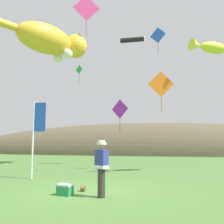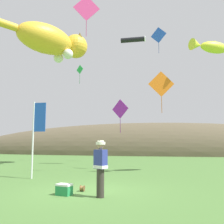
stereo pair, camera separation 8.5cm
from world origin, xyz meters
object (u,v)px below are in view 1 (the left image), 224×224
(kite_diamond_violet, at_px, (120,109))
(kite_diamond_orange, at_px, (161,84))
(kite_diamond_green, at_px, (79,70))
(kite_diamond_pink, at_px, (86,8))
(kite_diamond_blue, at_px, (158,35))
(festival_attendant, at_px, (101,166))
(kite_giant_cat, at_px, (52,41))
(kite_spool, at_px, (83,188))
(picnic_cooler, at_px, (65,190))
(festival_banner_pole, at_px, (36,128))
(kite_fish_windsock, at_px, (210,47))
(kite_tube_streamer, at_px, (133,40))

(kite_diamond_violet, distance_m, kite_diamond_orange, 3.25)
(kite_diamond_green, xyz_separation_m, kite_diamond_pink, (3.29, -8.48, 0.85))
(kite_diamond_pink, bearing_deg, kite_diamond_blue, 65.15)
(festival_attendant, xyz_separation_m, kite_giant_cat, (-5.87, 8.56, 8.13))
(kite_spool, height_order, kite_diamond_violet, kite_diamond_violet)
(picnic_cooler, relative_size, kite_diamond_blue, 0.24)
(festival_attendant, relative_size, kite_diamond_orange, 0.75)
(festival_banner_pole, bearing_deg, kite_giant_cat, 109.14)
(kite_fish_windsock, height_order, kite_tube_streamer, kite_tube_streamer)
(kite_giant_cat, xyz_separation_m, kite_diamond_pink, (3.83, -3.88, 0.00))
(kite_spool, xyz_separation_m, kite_tube_streamer, (0.79, 9.25, 9.24))
(festival_banner_pole, relative_size, kite_giant_cat, 0.52)
(kite_tube_streamer, bearing_deg, picnic_cooler, -96.69)
(kite_diamond_orange, bearing_deg, kite_fish_windsock, 12.53)
(kite_tube_streamer, bearing_deg, kite_diamond_orange, -63.33)
(festival_attendant, height_order, festival_banner_pole, festival_banner_pole)
(kite_diamond_blue, bearing_deg, kite_fish_windsock, -64.12)
(kite_giant_cat, distance_m, kite_tube_streamer, 6.00)
(kite_giant_cat, height_order, kite_fish_windsock, kite_giant_cat)
(festival_attendant, bearing_deg, picnic_cooler, 175.84)
(kite_diamond_green, xyz_separation_m, kite_diamond_violet, (4.64, -5.45, -4.44))
(kite_giant_cat, xyz_separation_m, kite_fish_windsock, (10.59, -1.81, -1.96))
(festival_banner_pole, height_order, kite_tube_streamer, kite_tube_streamer)
(picnic_cooler, bearing_deg, kite_diamond_blue, 76.82)
(kite_diamond_violet, bearing_deg, kite_tube_streamer, 75.34)
(kite_spool, distance_m, kite_tube_streamer, 13.10)
(kite_diamond_blue, bearing_deg, kite_diamond_pink, -114.85)
(kite_giant_cat, bearing_deg, kite_spool, -57.11)
(kite_diamond_violet, bearing_deg, festival_attendant, -84.90)
(kite_fish_windsock, xyz_separation_m, kite_diamond_violet, (-5.42, 0.96, -3.33))
(kite_fish_windsock, bearing_deg, kite_giant_cat, 170.29)
(kite_spool, xyz_separation_m, kite_diamond_violet, (0.17, 6.88, 3.69))
(kite_giant_cat, distance_m, kite_diamond_pink, 5.45)
(kite_spool, bearing_deg, kite_diamond_green, 109.93)
(kite_diamond_blue, bearing_deg, kite_tube_streamer, -123.12)
(kite_tube_streamer, relative_size, kite_diamond_pink, 0.77)
(kite_fish_windsock, relative_size, kite_tube_streamer, 1.35)
(kite_spool, xyz_separation_m, kite_diamond_orange, (2.78, 5.30, 4.83))
(kite_giant_cat, bearing_deg, festival_attendant, -55.59)
(kite_diamond_violet, bearing_deg, kite_spool, -91.45)
(kite_diamond_violet, xyz_separation_m, kite_diamond_pink, (-1.35, -3.03, 5.29))
(picnic_cooler, bearing_deg, kite_diamond_green, 107.39)
(kite_giant_cat, height_order, kite_diamond_blue, kite_diamond_blue)
(kite_spool, height_order, kite_diamond_blue, kite_diamond_blue)
(festival_attendant, height_order, kite_diamond_blue, kite_diamond_blue)
(kite_diamond_green, bearing_deg, kite_diamond_pink, -68.77)
(kite_fish_windsock, relative_size, kite_diamond_blue, 1.07)
(festival_attendant, height_order, kite_spool, festival_attendant)
(kite_spool, height_order, picnic_cooler, picnic_cooler)
(kite_giant_cat, relative_size, kite_tube_streamer, 3.84)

